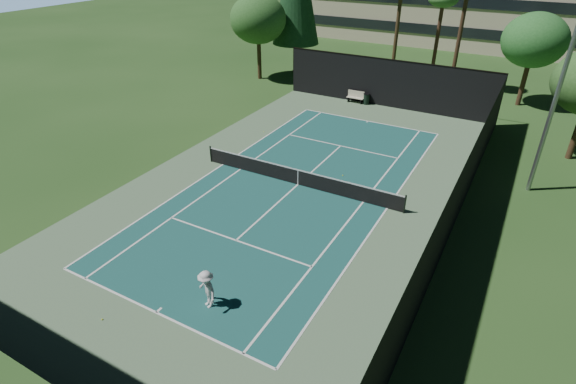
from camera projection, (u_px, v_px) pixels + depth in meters
name	position (u px, v px, depth m)	size (l,w,h in m)	color
ground	(298.00, 185.00, 26.66)	(160.00, 160.00, 0.00)	#24481B
apron_slab	(298.00, 185.00, 26.66)	(18.00, 32.00, 0.01)	#557552
court_surface	(298.00, 185.00, 26.66)	(10.97, 23.77, 0.01)	#19514C
court_lines	(298.00, 184.00, 26.65)	(11.07, 23.87, 0.01)	white
tennis_net	(298.00, 177.00, 26.38)	(12.90, 0.10, 1.10)	black
fence	(299.00, 154.00, 25.71)	(18.04, 32.05, 4.03)	black
player	(207.00, 289.00, 17.58)	(1.11, 0.64, 1.72)	silver
tennis_ball_a	(102.00, 319.00, 17.33)	(0.07, 0.07, 0.07)	#E6F036
tennis_ball_b	(268.00, 168.00, 28.53)	(0.07, 0.07, 0.07)	#CBDC32
tennis_ball_c	(343.00, 175.00, 27.60)	(0.08, 0.08, 0.08)	gold
tennis_ball_d	(264.00, 132.00, 33.70)	(0.06, 0.06, 0.06)	#CFD730
park_bench	(356.00, 96.00, 39.35)	(1.50, 0.45, 1.02)	beige
trash_bin	(366.00, 99.00, 38.98)	(0.56, 0.56, 0.95)	black
palm_b	(443.00, 2.00, 42.02)	(2.80, 2.80, 8.42)	#4F3022
decid_tree_a	(535.00, 40.00, 36.38)	(5.12, 5.12, 7.62)	#472E1E
decid_tree_c	(258.00, 19.00, 43.29)	(5.44, 5.44, 8.09)	#49351F
campus_building	(461.00, 9.00, 59.34)	(40.50, 12.50, 8.30)	beige
light_pole	(561.00, 80.00, 22.92)	(0.90, 0.25, 12.22)	gray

